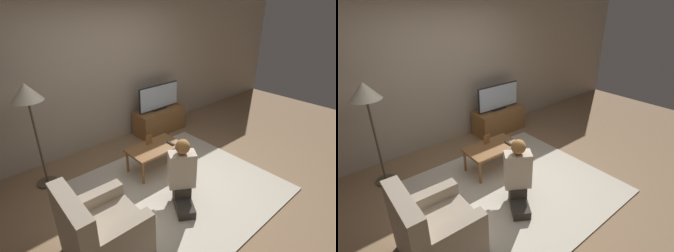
{
  "view_description": "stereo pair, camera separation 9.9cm",
  "coord_description": "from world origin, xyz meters",
  "views": [
    {
      "loc": [
        -2.11,
        -2.17,
        2.44
      ],
      "look_at": [
        0.42,
        0.69,
        0.61
      ],
      "focal_mm": 28.0,
      "sensor_mm": 36.0,
      "label": 1
    },
    {
      "loc": [
        -2.04,
        -2.24,
        2.44
      ],
      "look_at": [
        0.42,
        0.69,
        0.61
      ],
      "focal_mm": 28.0,
      "sensor_mm": 36.0,
      "label": 2
    }
  ],
  "objects": [
    {
      "name": "picture_frame",
      "position": [
        0.05,
        0.72,
        0.48
      ],
      "size": [
        0.11,
        0.01,
        0.15
      ],
      "color": "brown",
      "rests_on": "coffee_table"
    },
    {
      "name": "armchair",
      "position": [
        -1.34,
        -0.29,
        0.3
      ],
      "size": [
        0.76,
        0.75,
        0.89
      ],
      "rotation": [
        0.0,
        0.0,
        1.54
      ],
      "color": "gray",
      "rests_on": "ground_plane"
    },
    {
      "name": "person_kneeling",
      "position": [
        -0.16,
        -0.23,
        0.46
      ],
      "size": [
        0.62,
        0.79,
        0.93
      ],
      "rotation": [
        0.0,
        0.0,
        2.58
      ],
      "color": "#332D28",
      "rests_on": "rug"
    },
    {
      "name": "coffee_table",
      "position": [
        0.06,
        0.6,
        0.36
      ],
      "size": [
        0.84,
        0.49,
        0.41
      ],
      "color": "brown",
      "rests_on": "ground_plane"
    },
    {
      "name": "rug",
      "position": [
        0.0,
        0.0,
        0.01
      ],
      "size": [
        2.63,
        2.39,
        0.02
      ],
      "color": "beige",
      "rests_on": "ground_plane"
    },
    {
      "name": "remote",
      "position": [
        0.3,
        0.5,
        0.42
      ],
      "size": [
        0.04,
        0.15,
        0.02
      ],
      "color": "black",
      "rests_on": "coffee_table"
    },
    {
      "name": "floor_lamp",
      "position": [
        -1.37,
        1.35,
        1.31
      ],
      "size": [
        0.39,
        0.39,
        1.53
      ],
      "color": "#4C4233",
      "rests_on": "ground_plane"
    },
    {
      "name": "ground_plane",
      "position": [
        0.0,
        0.0,
        0.0
      ],
      "size": [
        10.0,
        10.0,
        0.0
      ],
      "primitive_type": "plane",
      "color": "#896B4C"
    },
    {
      "name": "tv",
      "position": [
        0.99,
        1.6,
        0.73
      ],
      "size": [
        0.94,
        0.08,
        0.5
      ],
      "color": "black",
      "rests_on": "tv_stand"
    },
    {
      "name": "tv_stand",
      "position": [
        0.99,
        1.6,
        0.24
      ],
      "size": [
        1.03,
        0.46,
        0.48
      ],
      "color": "brown",
      "rests_on": "ground_plane"
    },
    {
      "name": "wall_back",
      "position": [
        0.0,
        1.93,
        1.3
      ],
      "size": [
        10.0,
        0.06,
        2.6
      ],
      "color": "tan",
      "rests_on": "ground_plane"
    }
  ]
}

